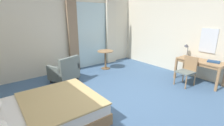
% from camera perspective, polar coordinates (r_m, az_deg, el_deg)
% --- Properties ---
extents(ground, '(6.71, 6.53, 0.10)m').
position_cam_1_polar(ground, '(4.35, 3.06, -12.89)').
color(ground, '#426084').
extents(wall_back, '(6.31, 0.12, 2.89)m').
position_cam_1_polar(wall_back, '(6.38, -15.30, 10.18)').
color(wall_back, beige).
rests_on(wall_back, ground).
extents(wall_right, '(0.12, 6.13, 2.89)m').
position_cam_1_polar(wall_right, '(6.33, 24.94, 9.20)').
color(wall_right, beige).
rests_on(wall_right, ground).
extents(balcony_glass_door, '(1.35, 0.02, 2.54)m').
position_cam_1_polar(balcony_glass_door, '(6.81, -6.87, 9.53)').
color(balcony_glass_door, silver).
rests_on(balcony_glass_door, ground).
extents(curtain_panel_left, '(0.36, 0.10, 2.65)m').
position_cam_1_polar(curtain_panel_left, '(6.28, -13.41, 9.13)').
color(curtain_panel_left, '#897056').
rests_on(curtain_panel_left, ground).
extents(curtain_panel_right, '(0.48, 0.10, 2.65)m').
position_cam_1_polar(curtain_panel_right, '(7.23, -0.33, 10.50)').
color(curtain_panel_right, beige).
rests_on(curtain_panel_right, ground).
extents(bed, '(2.25, 1.67, 1.02)m').
position_cam_1_polar(bed, '(3.54, -24.09, -16.22)').
color(bed, '#9E754C').
rests_on(bed, ground).
extents(writing_desk, '(0.61, 1.35, 0.72)m').
position_cam_1_polar(writing_desk, '(5.79, 28.39, -0.02)').
color(writing_desk, '#9E754C').
rests_on(writing_desk, ground).
extents(desk_chair, '(0.52, 0.47, 0.88)m').
position_cam_1_polar(desk_chair, '(5.46, 24.84, -2.10)').
color(desk_chair, slate).
rests_on(desk_chair, ground).
extents(desk_lamp, '(0.27, 0.25, 0.46)m').
position_cam_1_polar(desk_lamp, '(6.02, 24.64, 5.12)').
color(desk_lamp, '#4C4C51').
rests_on(desk_lamp, writing_desk).
extents(closed_book, '(0.31, 0.37, 0.03)m').
position_cam_1_polar(closed_book, '(5.73, 31.96, 0.41)').
color(closed_book, navy).
rests_on(closed_book, writing_desk).
extents(armchair_by_window, '(0.95, 0.89, 0.84)m').
position_cam_1_polar(armchair_by_window, '(5.43, -16.15, -2.84)').
color(armchair_by_window, slate).
rests_on(armchair_by_window, ground).
extents(round_cafe_table, '(0.62, 0.62, 0.73)m').
position_cam_1_polar(round_cafe_table, '(6.43, -2.31, 2.59)').
color(round_cafe_table, '#9E754C').
rests_on(round_cafe_table, ground).
extents(wall_mirror, '(0.02, 0.50, 0.76)m').
position_cam_1_polar(wall_mirror, '(5.99, 30.62, 6.73)').
color(wall_mirror, silver).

